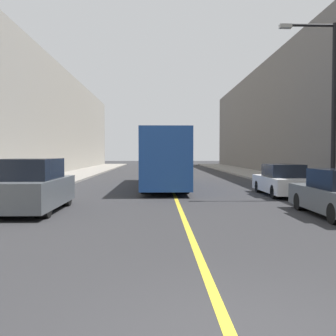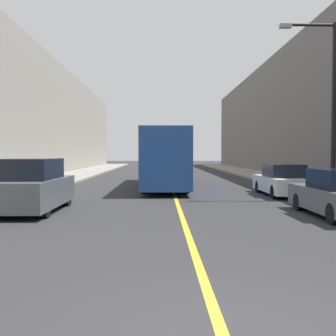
% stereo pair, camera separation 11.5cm
% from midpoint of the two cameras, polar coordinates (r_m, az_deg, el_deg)
% --- Properties ---
extents(sidewalk_left, '(3.90, 72.00, 0.15)m').
position_cam_midpoint_polar(sidewalk_left, '(34.97, -13.58, -1.12)').
color(sidewalk_left, gray).
rests_on(sidewalk_left, ground).
extents(sidewalk_right, '(3.90, 72.00, 0.15)m').
position_cam_midpoint_polar(sidewalk_right, '(35.33, 13.70, -1.09)').
color(sidewalk_right, gray).
rests_on(sidewalk_right, ground).
extents(building_row_left, '(4.00, 72.00, 10.65)m').
position_cam_midpoint_polar(building_row_left, '(36.13, -19.83, 7.25)').
color(building_row_left, gray).
rests_on(building_row_left, ground).
extents(building_row_right, '(4.00, 72.00, 11.58)m').
position_cam_midpoint_polar(building_row_right, '(36.68, 19.81, 7.90)').
color(building_row_right, '#66605B').
rests_on(building_row_right, ground).
extents(road_center_line, '(0.16, 72.00, 0.01)m').
position_cam_midpoint_polar(road_center_line, '(34.16, 0.13, -1.26)').
color(road_center_line, gold).
rests_on(road_center_line, ground).
extents(bus, '(2.44, 12.37, 3.28)m').
position_cam_midpoint_polar(bus, '(23.67, -0.39, 1.47)').
color(bus, '#1E4793').
rests_on(bus, ground).
extents(parked_suv_left, '(1.93, 4.63, 1.86)m').
position_cam_midpoint_polar(parked_suv_left, '(14.49, -18.94, -2.63)').
color(parked_suv_left, '#51565B').
rests_on(parked_suv_left, ground).
extents(car_right_mid, '(1.78, 4.50, 1.52)m').
position_cam_midpoint_polar(car_right_mid, '(19.72, 16.42, -1.87)').
color(car_right_mid, silver).
rests_on(car_right_mid, ground).
extents(street_lamp_right, '(2.46, 0.24, 7.35)m').
position_cam_midpoint_polar(street_lamp_right, '(18.13, 22.53, 9.27)').
color(street_lamp_right, black).
rests_on(street_lamp_right, sidewalk_right).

